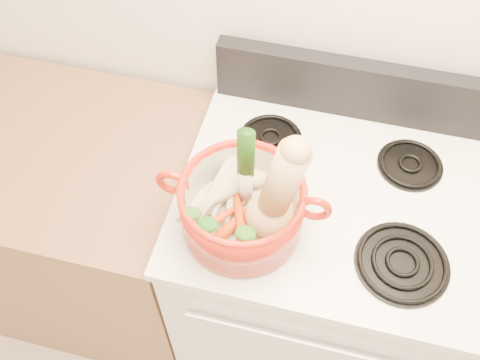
% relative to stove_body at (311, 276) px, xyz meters
% --- Properties ---
extents(stove_body, '(0.76, 0.65, 0.92)m').
position_rel_stove_body_xyz_m(stove_body, '(0.00, 0.00, 0.00)').
color(stove_body, silver).
rests_on(stove_body, floor).
extents(cooktop, '(0.78, 0.67, 0.03)m').
position_rel_stove_body_xyz_m(cooktop, '(0.00, 0.00, 0.47)').
color(cooktop, white).
rests_on(cooktop, stove_body).
extents(control_backsplash, '(0.76, 0.05, 0.18)m').
position_rel_stove_body_xyz_m(control_backsplash, '(0.00, 0.30, 0.58)').
color(control_backsplash, black).
rests_on(control_backsplash, cooktop).
extents(oven_handle, '(0.60, 0.02, 0.02)m').
position_rel_stove_body_xyz_m(oven_handle, '(0.00, -0.34, 0.32)').
color(oven_handle, silver).
rests_on(oven_handle, stove_body).
extents(counter_left, '(1.36, 0.65, 0.90)m').
position_rel_stove_body_xyz_m(counter_left, '(-1.07, 0.00, -0.01)').
color(counter_left, brown).
rests_on(counter_left, floor).
extents(burner_front_left, '(0.22, 0.22, 0.02)m').
position_rel_stove_body_xyz_m(burner_front_left, '(-0.19, -0.16, 0.50)').
color(burner_front_left, black).
rests_on(burner_front_left, cooktop).
extents(burner_front_right, '(0.22, 0.22, 0.02)m').
position_rel_stove_body_xyz_m(burner_front_right, '(0.19, -0.16, 0.50)').
color(burner_front_right, black).
rests_on(burner_front_right, cooktop).
extents(burner_back_left, '(0.17, 0.17, 0.02)m').
position_rel_stove_body_xyz_m(burner_back_left, '(-0.19, 0.14, 0.50)').
color(burner_back_left, black).
rests_on(burner_back_left, cooktop).
extents(burner_back_right, '(0.17, 0.17, 0.02)m').
position_rel_stove_body_xyz_m(burner_back_right, '(0.19, 0.14, 0.50)').
color(burner_back_right, black).
rests_on(burner_back_right, cooktop).
extents(dutch_oven, '(0.30, 0.30, 0.14)m').
position_rel_stove_body_xyz_m(dutch_oven, '(-0.20, -0.15, 0.58)').
color(dutch_oven, '#B2200F').
rests_on(dutch_oven, burner_front_left).
extents(pot_handle_left, '(0.08, 0.02, 0.08)m').
position_rel_stove_body_xyz_m(pot_handle_left, '(-0.36, -0.16, 0.63)').
color(pot_handle_left, '#B2200F').
rests_on(pot_handle_left, dutch_oven).
extents(pot_handle_right, '(0.08, 0.02, 0.08)m').
position_rel_stove_body_xyz_m(pot_handle_right, '(-0.04, -0.15, 0.63)').
color(pot_handle_right, '#B2200F').
rests_on(pot_handle_right, dutch_oven).
extents(squash, '(0.19, 0.14, 0.31)m').
position_rel_stove_body_xyz_m(squash, '(-0.13, -0.16, 0.69)').
color(squash, tan).
rests_on(squash, dutch_oven).
extents(leek, '(0.04, 0.04, 0.26)m').
position_rel_stove_body_xyz_m(leek, '(-0.20, -0.10, 0.67)').
color(leek, beige).
rests_on(leek, dutch_oven).
extents(ginger, '(0.08, 0.06, 0.04)m').
position_rel_stove_body_xyz_m(ginger, '(-0.20, -0.05, 0.56)').
color(ginger, '#CEBB7E').
rests_on(ginger, dutch_oven).
extents(parsnip_0, '(0.04, 0.22, 0.06)m').
position_rel_stove_body_xyz_m(parsnip_0, '(-0.26, -0.12, 0.56)').
color(parsnip_0, beige).
rests_on(parsnip_0, dutch_oven).
extents(parsnip_1, '(0.12, 0.17, 0.05)m').
position_rel_stove_body_xyz_m(parsnip_1, '(-0.26, -0.13, 0.56)').
color(parsnip_1, beige).
rests_on(parsnip_1, dutch_oven).
extents(parsnip_2, '(0.06, 0.20, 0.06)m').
position_rel_stove_body_xyz_m(parsnip_2, '(-0.23, -0.10, 0.57)').
color(parsnip_2, beige).
rests_on(parsnip_2, dutch_oven).
extents(parsnip_3, '(0.17, 0.17, 0.06)m').
position_rel_stove_body_xyz_m(parsnip_3, '(-0.27, -0.15, 0.58)').
color(parsnip_3, beige).
rests_on(parsnip_3, dutch_oven).
extents(parsnip_4, '(0.10, 0.22, 0.06)m').
position_rel_stove_body_xyz_m(parsnip_4, '(-0.27, -0.10, 0.59)').
color(parsnip_4, beige).
rests_on(parsnip_4, dutch_oven).
extents(parsnip_5, '(0.11, 0.22, 0.06)m').
position_rel_stove_body_xyz_m(parsnip_5, '(-0.26, -0.11, 0.59)').
color(parsnip_5, '#F0E8C3').
rests_on(parsnip_5, dutch_oven).
extents(carrot_0, '(0.12, 0.17, 0.05)m').
position_rel_stove_body_xyz_m(carrot_0, '(-0.21, -0.18, 0.56)').
color(carrot_0, '#C94B0A').
rests_on(carrot_0, dutch_oven).
extents(carrot_1, '(0.12, 0.13, 0.04)m').
position_rel_stove_body_xyz_m(carrot_1, '(-0.24, -0.19, 0.56)').
color(carrot_1, '#C64009').
rests_on(carrot_1, dutch_oven).
extents(carrot_2, '(0.11, 0.19, 0.05)m').
position_rel_stove_body_xyz_m(carrot_2, '(-0.20, -0.17, 0.57)').
color(carrot_2, red).
rests_on(carrot_2, dutch_oven).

